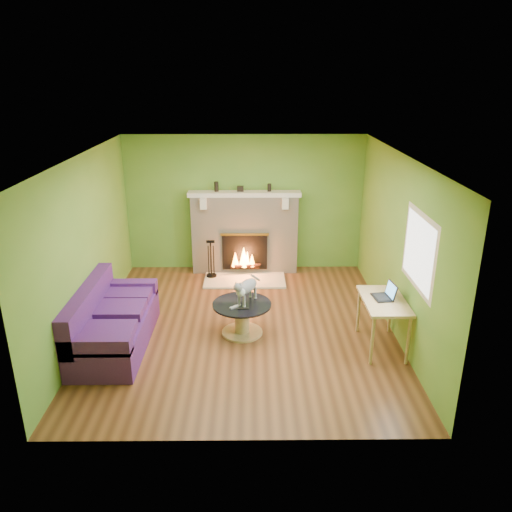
% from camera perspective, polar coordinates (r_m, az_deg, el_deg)
% --- Properties ---
extents(floor, '(5.00, 5.00, 0.00)m').
position_cam_1_polar(floor, '(7.71, -1.45, -8.10)').
color(floor, '#562F18').
rests_on(floor, ground).
extents(ceiling, '(5.00, 5.00, 0.00)m').
position_cam_1_polar(ceiling, '(6.86, -1.65, 11.35)').
color(ceiling, white).
rests_on(ceiling, wall_back).
extents(wall_back, '(5.00, 0.00, 5.00)m').
position_cam_1_polar(wall_back, '(9.58, -1.31, 6.00)').
color(wall_back, '#568A2D').
rests_on(wall_back, floor).
extents(wall_front, '(5.00, 0.00, 5.00)m').
position_cam_1_polar(wall_front, '(4.89, -2.01, -8.67)').
color(wall_front, '#568A2D').
rests_on(wall_front, floor).
extents(wall_left, '(0.00, 5.00, 5.00)m').
position_cam_1_polar(wall_left, '(7.57, -18.85, 0.94)').
color(wall_left, '#568A2D').
rests_on(wall_left, floor).
extents(wall_right, '(0.00, 5.00, 5.00)m').
position_cam_1_polar(wall_right, '(7.49, 15.94, 1.07)').
color(wall_right, '#568A2D').
rests_on(wall_right, floor).
extents(window_frame, '(0.00, 1.20, 1.20)m').
position_cam_1_polar(window_frame, '(6.60, 18.15, 0.52)').
color(window_frame, silver).
rests_on(window_frame, wall_right).
extents(window_pane, '(0.00, 1.06, 1.06)m').
position_cam_1_polar(window_pane, '(6.59, 18.08, 0.52)').
color(window_pane, white).
rests_on(window_pane, wall_right).
extents(fireplace, '(2.10, 0.46, 1.58)m').
position_cam_1_polar(fireplace, '(9.55, -1.30, 2.66)').
color(fireplace, beige).
rests_on(fireplace, floor).
extents(hearth, '(1.50, 0.75, 0.03)m').
position_cam_1_polar(hearth, '(9.33, -1.30, -2.74)').
color(hearth, beige).
rests_on(hearth, floor).
extents(mantel, '(2.10, 0.28, 0.08)m').
position_cam_1_polar(mantel, '(9.32, -1.34, 7.12)').
color(mantel, silver).
rests_on(mantel, fireplace).
extents(sofa, '(0.89, 1.96, 0.88)m').
position_cam_1_polar(sofa, '(7.38, -16.24, -7.39)').
color(sofa, '#441B69').
rests_on(sofa, floor).
extents(coffee_table, '(0.87, 0.87, 0.49)m').
position_cam_1_polar(coffee_table, '(7.41, -1.61, -6.90)').
color(coffee_table, tan).
rests_on(coffee_table, floor).
extents(desk, '(0.58, 0.99, 0.73)m').
position_cam_1_polar(desk, '(7.12, 14.39, -5.51)').
color(desk, tan).
rests_on(desk, floor).
extents(cat, '(0.54, 0.70, 0.42)m').
position_cam_1_polar(cat, '(7.27, -1.00, -3.81)').
color(cat, slate).
rests_on(cat, coffee_table).
extents(remote_silver, '(0.16, 0.14, 0.02)m').
position_cam_1_polar(remote_silver, '(7.21, -2.44, -5.81)').
color(remote_silver, '#969699').
rests_on(remote_silver, coffee_table).
extents(remote_black, '(0.16, 0.06, 0.02)m').
position_cam_1_polar(remote_black, '(7.15, -1.49, -6.02)').
color(remote_black, black).
rests_on(remote_black, coffee_table).
extents(laptop, '(0.30, 0.34, 0.23)m').
position_cam_1_polar(laptop, '(7.08, 14.28, -3.85)').
color(laptop, black).
rests_on(laptop, desk).
extents(fire_tools, '(0.19, 0.19, 0.72)m').
position_cam_1_polar(fire_tools, '(9.36, -5.17, -0.27)').
color(fire_tools, black).
rests_on(fire_tools, hearth).
extents(mantel_vase_left, '(0.08, 0.08, 0.18)m').
position_cam_1_polar(mantel_vase_left, '(9.34, -4.55, 7.91)').
color(mantel_vase_left, black).
rests_on(mantel_vase_left, mantel).
extents(mantel_vase_right, '(0.07, 0.07, 0.14)m').
position_cam_1_polar(mantel_vase_right, '(9.33, 1.53, 7.83)').
color(mantel_vase_right, black).
rests_on(mantel_vase_right, mantel).
extents(mantel_box, '(0.12, 0.08, 0.10)m').
position_cam_1_polar(mantel_box, '(9.33, -1.80, 7.70)').
color(mantel_box, black).
rests_on(mantel_box, mantel).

